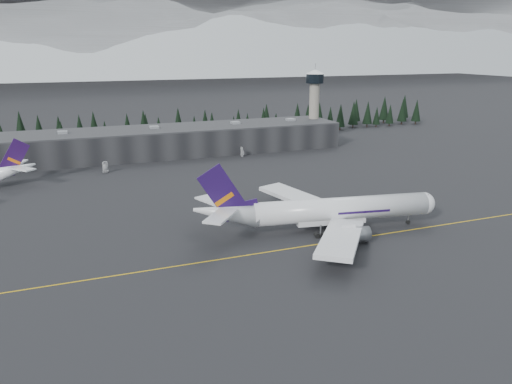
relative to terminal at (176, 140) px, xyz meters
name	(u,v)px	position (x,y,z in m)	size (l,w,h in m)	color
ground	(284,246)	(0.00, -125.00, -6.30)	(1400.00, 1400.00, 0.00)	black
taxiline	(288,249)	(0.00, -127.00, -6.29)	(400.00, 0.40, 0.02)	gold
terminal	(176,140)	(0.00, 0.00, 0.00)	(160.00, 30.00, 12.60)	black
control_tower	(314,98)	(75.00, 3.00, 17.11)	(10.00, 10.00, 37.70)	gray
treeline	(161,127)	(0.00, 37.00, 1.20)	(360.00, 20.00, 15.00)	black
mountain_ridge	(83,73)	(0.00, 875.00, -6.30)	(4400.00, 900.00, 420.00)	white
jet_main	(320,211)	(13.78, -118.23, -0.55)	(68.89, 63.10, 20.38)	silver
gse_vehicle_a	(106,171)	(-35.29, -27.87, -5.63)	(2.22, 4.81, 1.34)	silver
gse_vehicle_b	(242,155)	(26.84, -18.71, -5.51)	(1.87, 4.66, 1.59)	silver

